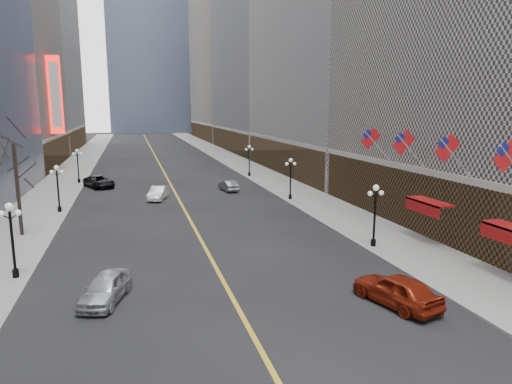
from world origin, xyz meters
TOP-DOWN VIEW (x-y plane):
  - sidewalk_east at (14.00, 70.00)m, footprint 6.00×230.00m
  - sidewalk_west at (-14.00, 70.00)m, footprint 6.00×230.00m
  - lane_line at (0.00, 80.00)m, footprint 0.25×200.00m
  - bldg_east_c at (29.88, 106.00)m, footprint 26.60×40.60m
  - bldg_east_d at (29.90, 149.00)m, footprint 26.60×46.60m
  - streetlamp_east_1 at (11.80, 30.00)m, footprint 1.26×0.44m
  - streetlamp_east_2 at (11.80, 48.00)m, footprint 1.26×0.44m
  - streetlamp_east_3 at (11.80, 66.00)m, footprint 1.26×0.44m
  - streetlamp_west_1 at (-11.80, 30.00)m, footprint 1.26×0.44m
  - streetlamp_west_2 at (-11.80, 48.00)m, footprint 1.26×0.44m
  - streetlamp_west_3 at (-11.80, 66.00)m, footprint 1.26×0.44m
  - flag_2 at (15.31, 22.00)m, footprint 2.87×0.12m
  - flag_3 at (15.31, 27.00)m, footprint 2.87×0.12m
  - flag_4 at (15.31, 32.00)m, footprint 2.87×0.12m
  - flag_5 at (15.31, 37.00)m, footprint 2.87×0.12m
  - awning_c at (16.11, 30.00)m, footprint 1.40×4.00m
  - theatre_marquee at (-15.88, 80.00)m, footprint 2.00×0.55m
  - tree_west_far at (-13.50, 40.00)m, footprint 3.60×3.60m
  - car_nb_near at (-6.50, 25.39)m, footprint 3.03×4.72m
  - car_nb_mid at (-2.19, 52.29)m, footprint 2.77×4.71m
  - car_nb_far at (-9.00, 62.21)m, footprint 4.54×5.99m
  - car_sb_mid at (7.98, 20.96)m, footprint 3.25×5.25m
  - car_sb_far at (6.43, 55.44)m, footprint 1.92×4.12m

SIDE VIEW (x-z plane):
  - lane_line at x=0.00m, z-range 0.00..0.02m
  - sidewalk_east at x=14.00m, z-range 0.00..0.15m
  - sidewalk_west at x=-14.00m, z-range 0.00..0.15m
  - car_sb_far at x=6.43m, z-range 0.00..1.31m
  - car_nb_mid at x=-2.19m, z-range 0.00..1.47m
  - car_nb_near at x=-6.50m, z-range 0.00..1.50m
  - car_nb_far at x=-9.00m, z-range 0.00..1.51m
  - car_sb_mid at x=7.98m, z-range 0.00..1.67m
  - streetlamp_east_1 at x=11.80m, z-range 0.64..5.16m
  - streetlamp_east_2 at x=11.80m, z-range 0.64..5.16m
  - streetlamp_east_3 at x=11.80m, z-range 0.64..5.16m
  - streetlamp_west_1 at x=-11.80m, z-range 0.64..5.16m
  - streetlamp_west_2 at x=-11.80m, z-range 0.64..5.16m
  - streetlamp_west_3 at x=-11.80m, z-range 0.64..5.16m
  - awning_c at x=16.11m, z-range 2.62..3.54m
  - tree_west_far at x=-13.50m, z-range 2.28..10.20m
  - flag_2 at x=15.31m, z-range 5.85..8.72m
  - flag_3 at x=15.31m, z-range 5.85..8.72m
  - flag_4 at x=15.31m, z-range 5.85..8.72m
  - flag_5 at x=15.31m, z-range 5.85..8.72m
  - theatre_marquee at x=-15.88m, z-range 6.00..18.00m
  - bldg_east_c at x=29.88m, z-range -0.22..48.58m
  - bldg_east_d at x=29.90m, z-range -0.23..62.57m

